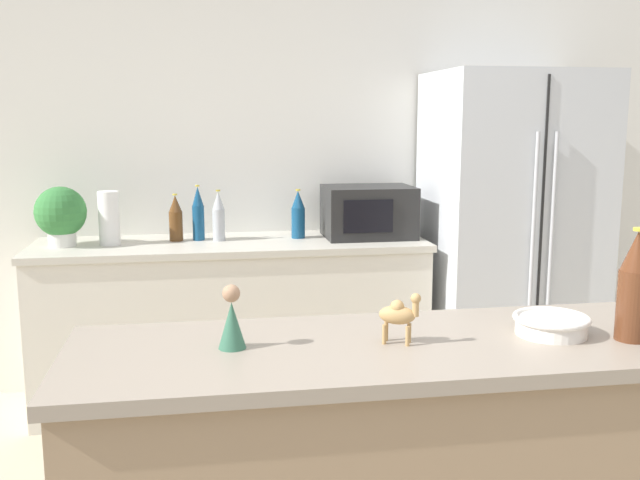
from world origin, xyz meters
TOP-DOWN VIEW (x-y plane):
  - wall_back at (0.00, 2.73)m, footprint 8.00×0.06m
  - back_counter at (-0.26, 2.40)m, footprint 2.07×0.63m
  - refrigerator at (1.27, 2.32)m, footprint 0.87×0.76m
  - potted_plant at (-1.12, 2.40)m, footprint 0.26×0.26m
  - paper_towel_roll at (-0.89, 2.40)m, footprint 0.11×0.11m
  - microwave at (0.49, 2.42)m, footprint 0.48×0.37m
  - back_bottle_0 at (0.10, 2.45)m, footprint 0.07×0.07m
  - back_bottle_1 at (-0.43, 2.47)m, footprint 0.06×0.06m
  - back_bottle_2 at (-0.55, 2.46)m, footprint 0.07×0.07m
  - back_bottle_3 at (-0.33, 2.43)m, footprint 0.07×0.07m
  - wine_bottle at (0.66, 0.23)m, footprint 0.08×0.08m
  - fruit_bowl at (0.48, 0.31)m, footprint 0.20×0.20m
  - camel_figurine at (0.07, 0.30)m, footprint 0.11×0.08m
  - wise_man_figurine_blue at (-0.35, 0.34)m, footprint 0.07×0.07m

SIDE VIEW (x-z plane):
  - back_counter at x=-0.26m, z-range 0.00..0.89m
  - refrigerator at x=1.27m, z-range 0.00..1.78m
  - fruit_bowl at x=0.48m, z-range 0.98..1.03m
  - back_bottle_2 at x=-0.55m, z-range 0.88..1.13m
  - back_bottle_0 at x=0.10m, z-range 0.88..1.15m
  - back_bottle_3 at x=-0.33m, z-range 0.88..1.15m
  - paper_towel_roll at x=-0.89m, z-range 0.89..1.16m
  - microwave at x=0.49m, z-range 0.89..1.17m
  - back_bottle_1 at x=-0.43m, z-range 0.88..1.18m
  - wise_man_figurine_blue at x=-0.35m, z-range 0.96..1.12m
  - camel_figurine at x=0.07m, z-range 0.99..1.12m
  - potted_plant at x=-1.12m, z-range 0.90..1.21m
  - wine_bottle at x=0.66m, z-range 0.97..1.26m
  - wall_back at x=0.00m, z-range 0.00..2.55m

